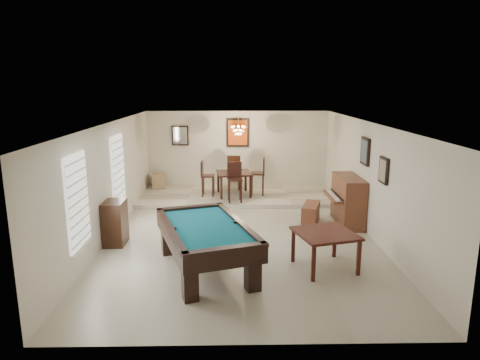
{
  "coord_description": "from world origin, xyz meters",
  "views": [
    {
      "loc": [
        -0.2,
        -9.65,
        3.44
      ],
      "look_at": [
        0.0,
        0.6,
        1.15
      ],
      "focal_mm": 32.0,
      "sensor_mm": 36.0,
      "label": 1
    }
  ],
  "objects_px": {
    "dining_chair_west": "(208,178)",
    "chandelier": "(238,127)",
    "piano_bench": "(311,214)",
    "corner_bench": "(158,181)",
    "upright_piano": "(342,200)",
    "dining_chair_east": "(257,176)",
    "dining_table": "(234,182)",
    "flower_vase": "(234,165)",
    "dining_chair_north": "(234,172)",
    "apothecary_chest": "(115,223)",
    "dining_chair_south": "(235,182)",
    "square_table": "(325,250)",
    "pool_table": "(206,248)"
  },
  "relations": [
    {
      "from": "apothecary_chest",
      "to": "upright_piano",
      "type": "bearing_deg",
      "value": 13.89
    },
    {
      "from": "corner_bench",
      "to": "dining_table",
      "type": "bearing_deg",
      "value": -21.84
    },
    {
      "from": "upright_piano",
      "to": "dining_chair_south",
      "type": "relative_size",
      "value": 1.28
    },
    {
      "from": "piano_bench",
      "to": "upright_piano",
      "type": "bearing_deg",
      "value": -1.94
    },
    {
      "from": "pool_table",
      "to": "dining_chair_east",
      "type": "xyz_separation_m",
      "value": [
        1.28,
        5.23,
        0.26
      ]
    },
    {
      "from": "dining_table",
      "to": "dining_chair_west",
      "type": "xyz_separation_m",
      "value": [
        -0.79,
        -0.05,
        0.11
      ]
    },
    {
      "from": "upright_piano",
      "to": "dining_chair_north",
      "type": "xyz_separation_m",
      "value": [
        -2.7,
        3.27,
        0.08
      ]
    },
    {
      "from": "dining_chair_east",
      "to": "corner_bench",
      "type": "distance_m",
      "value": 3.38
    },
    {
      "from": "dining_chair_south",
      "to": "corner_bench",
      "type": "bearing_deg",
      "value": 141.43
    },
    {
      "from": "dining_chair_north",
      "to": "dining_chair_east",
      "type": "xyz_separation_m",
      "value": [
        0.71,
        -0.79,
        0.02
      ]
    },
    {
      "from": "chandelier",
      "to": "corner_bench",
      "type": "bearing_deg",
      "value": 160.6
    },
    {
      "from": "dining_chair_south",
      "to": "dining_chair_north",
      "type": "distance_m",
      "value": 1.57
    },
    {
      "from": "dining_chair_south",
      "to": "flower_vase",
      "type": "bearing_deg",
      "value": 88.25
    },
    {
      "from": "square_table",
      "to": "dining_chair_east",
      "type": "distance_m",
      "value": 5.28
    },
    {
      "from": "piano_bench",
      "to": "dining_chair_west",
      "type": "relative_size",
      "value": 0.85
    },
    {
      "from": "dining_chair_north",
      "to": "corner_bench",
      "type": "xyz_separation_m",
      "value": [
        -2.51,
        0.2,
        -0.33
      ]
    },
    {
      "from": "piano_bench",
      "to": "corner_bench",
      "type": "bearing_deg",
      "value": 142.06
    },
    {
      "from": "square_table",
      "to": "dining_table",
      "type": "bearing_deg",
      "value": 108.2
    },
    {
      "from": "upright_piano",
      "to": "apothecary_chest",
      "type": "height_order",
      "value": "upright_piano"
    },
    {
      "from": "dining_chair_north",
      "to": "corner_bench",
      "type": "distance_m",
      "value": 2.53
    },
    {
      "from": "corner_bench",
      "to": "chandelier",
      "type": "height_order",
      "value": "chandelier"
    },
    {
      "from": "dining_table",
      "to": "pool_table",
      "type": "bearing_deg",
      "value": -96.08
    },
    {
      "from": "apothecary_chest",
      "to": "chandelier",
      "type": "bearing_deg",
      "value": 54.45
    },
    {
      "from": "dining_chair_south",
      "to": "dining_chair_west",
      "type": "xyz_separation_m",
      "value": [
        -0.81,
        0.73,
        -0.04
      ]
    },
    {
      "from": "dining_table",
      "to": "chandelier",
      "type": "xyz_separation_m",
      "value": [
        0.14,
        0.07,
        1.66
      ]
    },
    {
      "from": "pool_table",
      "to": "corner_bench",
      "type": "height_order",
      "value": "pool_table"
    },
    {
      "from": "pool_table",
      "to": "chandelier",
      "type": "distance_m",
      "value": 5.62
    },
    {
      "from": "apothecary_chest",
      "to": "dining_chair_east",
      "type": "bearing_deg",
      "value": 48.67
    },
    {
      "from": "dining_chair_north",
      "to": "dining_chair_west",
      "type": "distance_m",
      "value": 1.17
    },
    {
      "from": "dining_chair_east",
      "to": "square_table",
      "type": "bearing_deg",
      "value": 15.55
    },
    {
      "from": "square_table",
      "to": "flower_vase",
      "type": "xyz_separation_m",
      "value": [
        -1.7,
        5.17,
        0.7
      ]
    },
    {
      "from": "dining_table",
      "to": "corner_bench",
      "type": "bearing_deg",
      "value": 158.16
    },
    {
      "from": "piano_bench",
      "to": "dining_chair_west",
      "type": "xyz_separation_m",
      "value": [
        -2.72,
        2.4,
        0.4
      ]
    },
    {
      "from": "dining_chair_north",
      "to": "corner_bench",
      "type": "bearing_deg",
      "value": -0.47
    },
    {
      "from": "pool_table",
      "to": "dining_chair_west",
      "type": "distance_m",
      "value": 5.18
    },
    {
      "from": "upright_piano",
      "to": "dining_chair_west",
      "type": "distance_m",
      "value": 4.26
    },
    {
      "from": "piano_bench",
      "to": "dining_chair_west",
      "type": "bearing_deg",
      "value": 138.58
    },
    {
      "from": "dining_chair_west",
      "to": "chandelier",
      "type": "height_order",
      "value": "chandelier"
    },
    {
      "from": "pool_table",
      "to": "chandelier",
      "type": "relative_size",
      "value": 4.36
    },
    {
      "from": "piano_bench",
      "to": "dining_chair_south",
      "type": "relative_size",
      "value": 0.8
    },
    {
      "from": "square_table",
      "to": "dining_chair_west",
      "type": "bearing_deg",
      "value": 115.95
    },
    {
      "from": "pool_table",
      "to": "apothecary_chest",
      "type": "bearing_deg",
      "value": 127.33
    },
    {
      "from": "flower_vase",
      "to": "dining_chair_east",
      "type": "relative_size",
      "value": 0.19
    },
    {
      "from": "piano_bench",
      "to": "flower_vase",
      "type": "relative_size",
      "value": 4.18
    },
    {
      "from": "square_table",
      "to": "upright_piano",
      "type": "height_order",
      "value": "upright_piano"
    },
    {
      "from": "upright_piano",
      "to": "dining_chair_east",
      "type": "bearing_deg",
      "value": 128.65
    },
    {
      "from": "apothecary_chest",
      "to": "flower_vase",
      "type": "distance_m",
      "value": 4.65
    },
    {
      "from": "apothecary_chest",
      "to": "chandelier",
      "type": "relative_size",
      "value": 1.62
    },
    {
      "from": "dining_chair_east",
      "to": "corner_bench",
      "type": "relative_size",
      "value": 2.2
    },
    {
      "from": "upright_piano",
      "to": "dining_table",
      "type": "height_order",
      "value": "upright_piano"
    }
  ]
}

